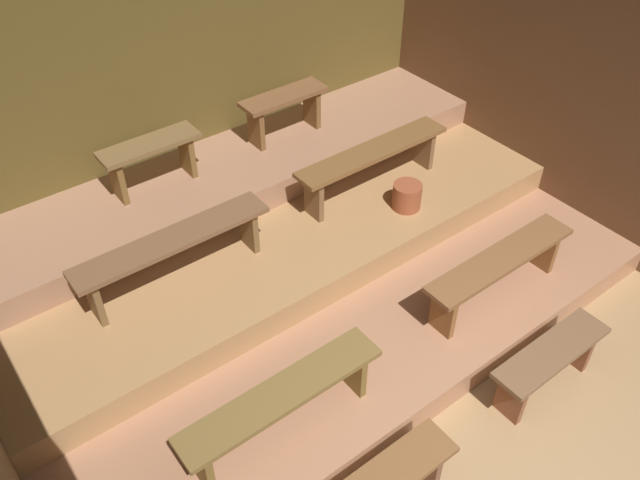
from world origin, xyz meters
TOP-DOWN VIEW (x-y plane):
  - ground at (0.00, 2.04)m, footprint 5.78×4.89m
  - wall_back at (0.00, 4.12)m, footprint 5.78×0.06m
  - wall_right at (2.52, 2.04)m, footprint 0.06×4.89m
  - platform_lower at (0.00, 2.50)m, footprint 4.98×3.17m
  - platform_middle at (0.00, 3.07)m, footprint 4.98×2.04m
  - platform_upper at (0.00, 3.58)m, footprint 4.98×1.01m
  - bench_floor_right at (0.79, 0.63)m, footprint 1.00×0.27m
  - bench_lower_left at (-1.01, 1.34)m, footprint 1.41×0.27m
  - bench_lower_right at (1.01, 1.34)m, footprint 1.41×0.27m
  - bench_middle_left at (-0.97, 2.78)m, footprint 1.53×0.27m
  - bench_middle_right at (0.97, 2.78)m, footprint 1.53×0.27m
  - bench_upper_left at (-0.66, 3.68)m, footprint 0.83×0.27m
  - bench_upper_right at (0.66, 3.68)m, footprint 0.83×0.27m
  - pail_middle at (1.03, 2.40)m, footprint 0.25×0.25m

SIDE VIEW (x-z plane):
  - ground at x=0.00m, z-range -0.08..0.00m
  - platform_lower at x=0.00m, z-range 0.00..0.24m
  - bench_floor_right at x=0.79m, z-range 0.10..0.52m
  - platform_middle at x=0.00m, z-range 0.24..0.48m
  - bench_lower_left at x=-1.01m, z-range 0.36..0.78m
  - bench_lower_right at x=1.01m, z-range 0.36..0.78m
  - pail_middle at x=1.03m, z-range 0.48..0.72m
  - platform_upper at x=0.00m, z-range 0.48..0.73m
  - bench_middle_left at x=-0.97m, z-range 0.60..1.02m
  - bench_middle_right at x=0.97m, z-range 0.60..1.02m
  - bench_upper_left at x=-0.66m, z-range 0.81..1.23m
  - bench_upper_right at x=0.66m, z-range 0.81..1.23m
  - wall_back at x=0.00m, z-range 0.00..2.33m
  - wall_right at x=2.52m, z-range 0.00..2.33m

